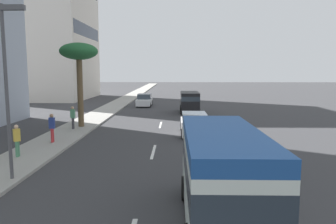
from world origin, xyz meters
TOP-DOWN VIEW (x-y plane):
  - ground_plane at (31.50, 0.00)m, footprint 198.00×198.00m
  - sidewalk_right at (31.50, 6.56)m, footprint 162.00×2.93m
  - lane_stripe_mid at (15.43, 0.00)m, footprint 3.20×0.16m
  - lane_stripe_far at (24.53, 0.00)m, footprint 3.20×0.16m
  - car_lead at (20.57, -2.61)m, footprint 4.72×1.92m
  - minibus_second at (6.87, -2.60)m, footprint 6.14×2.29m
  - car_third at (39.22, 2.75)m, footprint 4.34×1.87m
  - van_fourth at (32.76, -2.84)m, footprint 4.68×2.07m
  - pedestrian_near_lamp at (21.68, 6.55)m, footprint 0.30×0.33m
  - pedestrian_mid_block at (17.09, 6.38)m, footprint 0.30×0.32m
  - pedestrian_by_tree at (13.69, 6.90)m, footprint 0.37×0.39m
  - palm_tree at (22.87, 6.28)m, footprint 2.94×2.94m
  - street_lamp at (10.33, 5.39)m, footprint 0.24×0.97m

SIDE VIEW (x-z plane):
  - ground_plane at x=31.50m, z-range 0.00..0.00m
  - lane_stripe_mid at x=15.43m, z-range 0.00..0.01m
  - lane_stripe_far at x=24.53m, z-range 0.00..0.01m
  - sidewalk_right at x=31.50m, z-range 0.00..0.15m
  - car_lead at x=20.57m, z-range -0.04..1.53m
  - car_third at x=39.22m, z-range -0.04..1.55m
  - pedestrian_by_tree at x=13.69m, z-range 0.23..1.90m
  - pedestrian_near_lamp at x=21.68m, z-range 0.24..1.98m
  - pedestrian_mid_block at x=17.09m, z-range 0.25..2.03m
  - van_fourth at x=32.76m, z-range 0.17..2.42m
  - minibus_second at x=6.87m, z-range 0.14..2.98m
  - street_lamp at x=10.33m, z-range 0.95..7.92m
  - palm_tree at x=22.87m, z-range 2.50..9.08m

